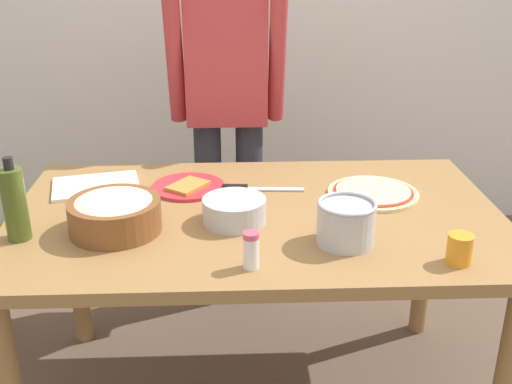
% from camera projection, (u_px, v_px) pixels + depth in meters
% --- Properties ---
extents(dining_table, '(1.60, 0.96, 0.76)m').
position_uv_depth(dining_table, '(257.00, 237.00, 2.04)').
color(dining_table, olive).
rests_on(dining_table, ground).
extents(person_cook, '(0.49, 0.25, 1.62)m').
position_uv_depth(person_cook, '(227.00, 101.00, 2.63)').
color(person_cook, '#2D2D38').
rests_on(person_cook, ground).
extents(pizza_raw_on_board, '(0.31, 0.31, 0.02)m').
position_uv_depth(pizza_raw_on_board, '(373.00, 192.00, 2.14)').
color(pizza_raw_on_board, beige).
rests_on(pizza_raw_on_board, dining_table).
extents(plate_with_slice, '(0.26, 0.26, 0.02)m').
position_uv_depth(plate_with_slice, '(188.00, 187.00, 2.19)').
color(plate_with_slice, red).
rests_on(plate_with_slice, dining_table).
extents(popcorn_bowl, '(0.28, 0.28, 0.11)m').
position_uv_depth(popcorn_bowl, '(115.00, 212.00, 1.86)').
color(popcorn_bowl, brown).
rests_on(popcorn_bowl, dining_table).
extents(mixing_bowl_steel, '(0.20, 0.20, 0.08)m').
position_uv_depth(mixing_bowl_steel, '(234.00, 211.00, 1.92)').
color(mixing_bowl_steel, '#B7B7BC').
rests_on(mixing_bowl_steel, dining_table).
extents(olive_oil_bottle, '(0.07, 0.07, 0.26)m').
position_uv_depth(olive_oil_bottle, '(15.00, 204.00, 1.79)').
color(olive_oil_bottle, '#47561E').
rests_on(olive_oil_bottle, dining_table).
extents(steel_pot, '(0.17, 0.17, 0.13)m').
position_uv_depth(steel_pot, '(346.00, 222.00, 1.78)').
color(steel_pot, '#B7B7BC').
rests_on(steel_pot, dining_table).
extents(cup_orange, '(0.07, 0.07, 0.08)m').
position_uv_depth(cup_orange, '(460.00, 249.00, 1.68)').
color(cup_orange, orange).
rests_on(cup_orange, dining_table).
extents(salt_shaker, '(0.04, 0.04, 0.11)m').
position_uv_depth(salt_shaker, '(251.00, 250.00, 1.65)').
color(salt_shaker, white).
rests_on(salt_shaker, dining_table).
extents(cutting_board_white, '(0.34, 0.28, 0.01)m').
position_uv_depth(cutting_board_white, '(96.00, 186.00, 2.20)').
color(cutting_board_white, white).
rests_on(cutting_board_white, dining_table).
extents(chef_knife, '(0.29, 0.05, 0.02)m').
position_uv_depth(chef_knife, '(253.00, 188.00, 2.18)').
color(chef_knife, silver).
rests_on(chef_knife, dining_table).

